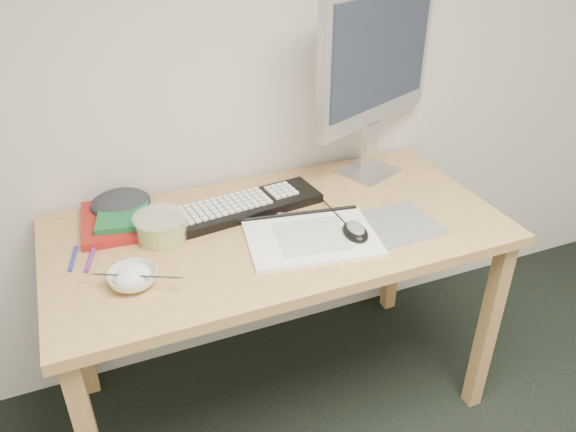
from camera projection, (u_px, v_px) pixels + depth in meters
name	position (u px, v px, depth m)	size (l,w,h in m)	color
desk	(278.00, 248.00, 1.78)	(1.40, 0.70, 0.75)	tan
mousepad	(397.00, 224.00, 1.75)	(0.24, 0.22, 0.00)	slate
sketchpad	(311.00, 238.00, 1.67)	(0.38, 0.27, 0.01)	white
keyboard	(247.00, 206.00, 1.82)	(0.49, 0.16, 0.03)	black
monitor	(377.00, 60.00, 1.85)	(0.53, 0.27, 0.66)	silver
mouse	(356.00, 229.00, 1.67)	(0.07, 0.11, 0.04)	black
rice_bowl	(133.00, 278.00, 1.48)	(0.13, 0.13, 0.04)	white
chopsticks	(137.00, 276.00, 1.45)	(0.02, 0.02, 0.23)	silver
fruit_tub	(161.00, 227.00, 1.66)	(0.16, 0.16, 0.08)	gold
book_red	(115.00, 221.00, 1.74)	(0.20, 0.26, 0.03)	maroon
book_green	(123.00, 213.00, 1.74)	(0.15, 0.21, 0.02)	#175E30
cloth_lump	(121.00, 203.00, 1.80)	(0.16, 0.13, 0.07)	#282A30
pencil_pink	(273.00, 216.00, 1.79)	(0.01, 0.01, 0.16)	pink
pencil_tan	(273.00, 214.00, 1.80)	(0.01, 0.01, 0.20)	tan
pencil_black	(290.00, 218.00, 1.78)	(0.01, 0.01, 0.19)	black
marker_blue	(73.00, 259.00, 1.58)	(0.01, 0.01, 0.12)	#212CB8
marker_orange	(107.00, 234.00, 1.69)	(0.01, 0.01, 0.12)	#C17016
marker_purple	(91.00, 257.00, 1.58)	(0.01, 0.01, 0.13)	#6D2587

